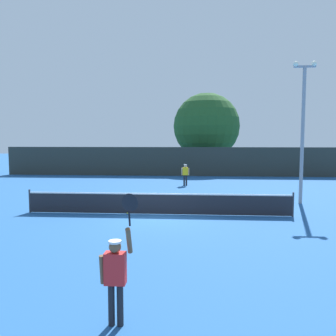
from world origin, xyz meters
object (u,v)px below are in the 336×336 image
parked_car_near (155,162)px  player_receiving (185,173)px  parked_car_mid (193,162)px  player_serving (116,269)px  large_tree (207,126)px  parked_car_far (270,163)px  light_pole (303,123)px  tennis_ball (127,213)px

parked_car_near → player_receiving: bearing=-77.6°
parked_car_mid → player_receiving: bearing=-90.5°
player_serving → large_tree: large_tree is taller
player_serving → large_tree: 30.93m
player_serving → parked_car_far: size_ratio=0.56×
light_pole → parked_car_far: (2.81, 19.51, -3.44)m
player_receiving → tennis_ball: bearing=75.7°
player_serving → tennis_ball: 9.23m
player_receiving → player_serving: bearing=87.3°
parked_car_mid → parked_car_far: 8.39m
tennis_ball → large_tree: bearing=78.4°
player_receiving → parked_car_far: 15.90m
parked_car_near → parked_car_far: same height
player_serving → large_tree: bearing=84.6°
parked_car_near → parked_car_mid: 4.42m
tennis_ball → parked_car_far: 25.39m
light_pole → parked_car_far: 20.01m
light_pole → parked_car_far: light_pole is taller
player_serving → tennis_ball: player_serving is taller
player_serving → parked_car_far: (9.88, 31.71, -0.27)m
player_receiving → tennis_ball: size_ratio=22.76×
large_tree → parked_car_near: size_ratio=1.92×
parked_car_near → parked_car_mid: same height
tennis_ball → light_pole: light_pole is taller
parked_car_far → tennis_ball: bearing=-112.3°
tennis_ball → parked_car_mid: size_ratio=0.02×
light_pole → parked_car_mid: size_ratio=1.72×
large_tree → parked_car_near: 7.20m
player_receiving → parked_car_mid: (0.61, 13.01, -0.16)m
large_tree → parked_car_near: bearing=162.6°
light_pole → parked_car_near: 22.74m
player_receiving → parked_car_mid: 13.02m
light_pole → tennis_ball: bearing=-159.8°
light_pole → large_tree: large_tree is taller
player_receiving → parked_car_near: size_ratio=0.36×
large_tree → parked_car_mid: 4.30m
player_serving → parked_car_near: bearing=95.0°
parked_car_far → large_tree: bearing=-166.3°
parked_car_mid → parked_car_near: bearing=172.1°
player_receiving → tennis_ball: player_receiving is taller
player_serving → player_receiving: player_serving is taller
player_serving → parked_car_far: player_serving is taller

